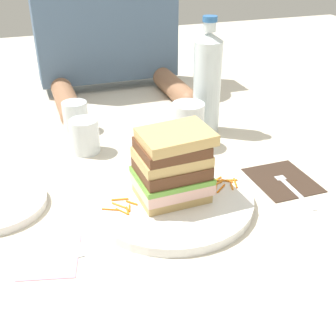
{
  "coord_description": "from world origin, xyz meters",
  "views": [
    {
      "loc": [
        -0.22,
        -0.61,
        0.44
      ],
      "look_at": [
        0.0,
        0.03,
        0.06
      ],
      "focal_mm": 46.12,
      "sensor_mm": 36.0,
      "label": 1
    }
  ],
  "objects_px": {
    "fork": "(289,184)",
    "napkin_pink": "(50,256)",
    "napkin_dark": "(282,180)",
    "empty_tumbler_1": "(85,136)",
    "sandwich": "(174,165)",
    "knife": "(68,223)",
    "juice_glass": "(188,128)",
    "empty_tumbler_0": "(76,116)",
    "water_bottle": "(207,82)",
    "main_plate": "(173,199)"
  },
  "relations": [
    {
      "from": "juice_glass",
      "to": "empty_tumbler_0",
      "type": "bearing_deg",
      "value": 143.27
    },
    {
      "from": "knife",
      "to": "empty_tumbler_0",
      "type": "xyz_separation_m",
      "value": [
        0.07,
        0.38,
        0.04
      ]
    },
    {
      "from": "napkin_dark",
      "to": "empty_tumbler_1",
      "type": "relative_size",
      "value": 1.75
    },
    {
      "from": "juice_glass",
      "to": "empty_tumbler_1",
      "type": "height_order",
      "value": "juice_glass"
    },
    {
      "from": "juice_glass",
      "to": "main_plate",
      "type": "bearing_deg",
      "value": -117.69
    },
    {
      "from": "main_plate",
      "to": "napkin_dark",
      "type": "relative_size",
      "value": 2.21
    },
    {
      "from": "napkin_dark",
      "to": "napkin_pink",
      "type": "height_order",
      "value": "same"
    },
    {
      "from": "sandwich",
      "to": "knife",
      "type": "bearing_deg",
      "value": 179.8
    },
    {
      "from": "empty_tumbler_1",
      "to": "napkin_pink",
      "type": "bearing_deg",
      "value": -108.84
    },
    {
      "from": "main_plate",
      "to": "empty_tumbler_1",
      "type": "xyz_separation_m",
      "value": [
        -0.11,
        0.26,
        0.03
      ]
    },
    {
      "from": "sandwich",
      "to": "juice_glass",
      "type": "height_order",
      "value": "sandwich"
    },
    {
      "from": "water_bottle",
      "to": "empty_tumbler_0",
      "type": "height_order",
      "value": "water_bottle"
    },
    {
      "from": "fork",
      "to": "empty_tumbler_0",
      "type": "distance_m",
      "value": 0.53
    },
    {
      "from": "water_bottle",
      "to": "empty_tumbler_0",
      "type": "relative_size",
      "value": 3.72
    },
    {
      "from": "napkin_pink",
      "to": "knife",
      "type": "bearing_deg",
      "value": 64.03
    },
    {
      "from": "juice_glass",
      "to": "water_bottle",
      "type": "relative_size",
      "value": 0.37
    },
    {
      "from": "water_bottle",
      "to": "sandwich",
      "type": "bearing_deg",
      "value": -123.65
    },
    {
      "from": "fork",
      "to": "knife",
      "type": "relative_size",
      "value": 0.83
    },
    {
      "from": "knife",
      "to": "fork",
      "type": "bearing_deg",
      "value": -2.7
    },
    {
      "from": "main_plate",
      "to": "napkin_pink",
      "type": "xyz_separation_m",
      "value": [
        -0.23,
        -0.08,
        -0.01
      ]
    },
    {
      "from": "empty_tumbler_1",
      "to": "empty_tumbler_0",
      "type": "bearing_deg",
      "value": 90.82
    },
    {
      "from": "empty_tumbler_1",
      "to": "napkin_pink",
      "type": "relative_size",
      "value": 0.77
    },
    {
      "from": "water_bottle",
      "to": "napkin_pink",
      "type": "height_order",
      "value": "water_bottle"
    },
    {
      "from": "juice_glass",
      "to": "empty_tumbler_1",
      "type": "relative_size",
      "value": 1.34
    },
    {
      "from": "sandwich",
      "to": "napkin_dark",
      "type": "bearing_deg",
      "value": 0.76
    },
    {
      "from": "empty_tumbler_1",
      "to": "main_plate",
      "type": "bearing_deg",
      "value": -66.07
    },
    {
      "from": "sandwich",
      "to": "fork",
      "type": "bearing_deg",
      "value": -4.76
    },
    {
      "from": "napkin_dark",
      "to": "empty_tumbler_1",
      "type": "bearing_deg",
      "value": 143.65
    },
    {
      "from": "water_bottle",
      "to": "empty_tumbler_1",
      "type": "relative_size",
      "value": 3.57
    },
    {
      "from": "napkin_dark",
      "to": "juice_glass",
      "type": "relative_size",
      "value": 1.31
    },
    {
      "from": "main_plate",
      "to": "empty_tumbler_0",
      "type": "bearing_deg",
      "value": 106.96
    },
    {
      "from": "empty_tumbler_0",
      "to": "empty_tumbler_1",
      "type": "height_order",
      "value": "empty_tumbler_1"
    },
    {
      "from": "fork",
      "to": "empty_tumbler_1",
      "type": "xyz_separation_m",
      "value": [
        -0.35,
        0.28,
        0.03
      ]
    },
    {
      "from": "water_bottle",
      "to": "napkin_pink",
      "type": "bearing_deg",
      "value": -139.59
    },
    {
      "from": "main_plate",
      "to": "sandwich",
      "type": "bearing_deg",
      "value": -44.87
    },
    {
      "from": "fork",
      "to": "napkin_pink",
      "type": "xyz_separation_m",
      "value": [
        -0.46,
        -0.06,
        -0.0
      ]
    },
    {
      "from": "empty_tumbler_1",
      "to": "fork",
      "type": "bearing_deg",
      "value": -38.71
    },
    {
      "from": "knife",
      "to": "main_plate",
      "type": "bearing_deg",
      "value": -0.1
    },
    {
      "from": "fork",
      "to": "juice_glass",
      "type": "xyz_separation_m",
      "value": [
        -0.12,
        0.23,
        0.04
      ]
    },
    {
      "from": "knife",
      "to": "juice_glass",
      "type": "relative_size",
      "value": 1.97
    },
    {
      "from": "napkin_dark",
      "to": "fork",
      "type": "relative_size",
      "value": 0.8
    },
    {
      "from": "empty_tumbler_0",
      "to": "empty_tumbler_1",
      "type": "distance_m",
      "value": 0.12
    },
    {
      "from": "main_plate",
      "to": "empty_tumbler_0",
      "type": "relative_size",
      "value": 4.04
    },
    {
      "from": "empty_tumbler_0",
      "to": "empty_tumbler_1",
      "type": "xyz_separation_m",
      "value": [
        0.0,
        -0.12,
        0.0
      ]
    },
    {
      "from": "main_plate",
      "to": "empty_tumbler_0",
      "type": "distance_m",
      "value": 0.4
    },
    {
      "from": "napkin_dark",
      "to": "water_bottle",
      "type": "xyz_separation_m",
      "value": [
        -0.05,
        0.27,
        0.12
      ]
    },
    {
      "from": "main_plate",
      "to": "napkin_pink",
      "type": "distance_m",
      "value": 0.24
    },
    {
      "from": "juice_glass",
      "to": "napkin_pink",
      "type": "distance_m",
      "value": 0.45
    },
    {
      "from": "napkin_dark",
      "to": "water_bottle",
      "type": "height_order",
      "value": "water_bottle"
    },
    {
      "from": "empty_tumbler_0",
      "to": "main_plate",
      "type": "bearing_deg",
      "value": -73.04
    }
  ]
}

